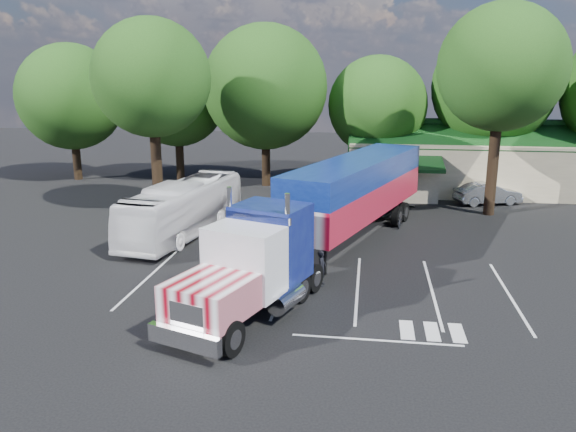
# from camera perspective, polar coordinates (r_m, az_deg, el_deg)

# --- Properties ---
(ground) EXTENTS (120.00, 120.00, 0.00)m
(ground) POSITION_cam_1_polar(r_m,az_deg,el_deg) (30.93, 1.43, -2.88)
(ground) COLOR black
(ground) RESTS_ON ground
(event_hall) EXTENTS (24.20, 14.12, 5.55)m
(event_hall) POSITION_cam_1_polar(r_m,az_deg,el_deg) (48.74, 20.43, 5.24)
(event_hall) COLOR beige
(event_hall) RESTS_ON ground
(tree_row_a) EXTENTS (9.00, 9.00, 11.68)m
(tree_row_a) POSITION_cam_1_polar(r_m,az_deg,el_deg) (52.50, -21.18, 11.21)
(tree_row_a) COLOR black
(tree_row_a) RESTS_ON ground
(tree_row_b) EXTENTS (8.40, 8.40, 11.35)m
(tree_row_b) POSITION_cam_1_polar(r_m,az_deg,el_deg) (49.99, -11.21, 11.75)
(tree_row_b) COLOR black
(tree_row_b) RESTS_ON ground
(tree_row_c) EXTENTS (10.00, 10.00, 13.05)m
(tree_row_c) POSITION_cam_1_polar(r_m,az_deg,el_deg) (46.34, -2.32, 12.94)
(tree_row_c) COLOR black
(tree_row_c) RESTS_ON ground
(tree_row_d) EXTENTS (8.00, 8.00, 10.60)m
(tree_row_d) POSITION_cam_1_polar(r_m,az_deg,el_deg) (46.91, 9.07, 11.01)
(tree_row_d) COLOR black
(tree_row_d) RESTS_ON ground
(tree_row_e) EXTENTS (9.60, 9.60, 12.90)m
(tree_row_e) POSITION_cam_1_polar(r_m,az_deg,el_deg) (48.29, 20.13, 12.22)
(tree_row_e) COLOR black
(tree_row_e) RESTS_ON ground
(tree_near_left) EXTENTS (7.60, 7.60, 12.65)m
(tree_near_left) POSITION_cam_1_polar(r_m,az_deg,el_deg) (38.02, -13.69, 13.42)
(tree_near_left) COLOR black
(tree_near_left) RESTS_ON ground
(tree_near_right) EXTENTS (8.00, 8.00, 13.50)m
(tree_near_right) POSITION_cam_1_polar(r_m,az_deg,el_deg) (38.67, 20.88, 13.88)
(tree_near_right) COLOR black
(tree_near_right) RESTS_ON ground
(semi_truck) EXTENTS (10.32, 22.65, 4.83)m
(semi_truck) POSITION_cam_1_polar(r_m,az_deg,el_deg) (28.61, 4.91, 1.31)
(semi_truck) COLOR black
(semi_truck) RESTS_ON ground
(woman) EXTENTS (0.44, 0.63, 1.62)m
(woman) POSITION_cam_1_polar(r_m,az_deg,el_deg) (24.86, 3.44, -5.30)
(woman) COLOR black
(woman) RESTS_ON ground
(bicycle) EXTENTS (0.81, 1.81, 0.92)m
(bicycle) POSITION_cam_1_polar(r_m,az_deg,el_deg) (34.99, 11.31, -0.33)
(bicycle) COLOR black
(bicycle) RESTS_ON ground
(tour_bus) EXTENTS (4.33, 11.48, 3.12)m
(tour_bus) POSITION_cam_1_polar(r_m,az_deg,el_deg) (32.98, -10.51, 0.78)
(tour_bus) COLOR white
(tour_bus) RESTS_ON ground
(silver_sedan) EXTENTS (4.95, 3.00, 1.54)m
(silver_sedan) POSITION_cam_1_polar(r_m,az_deg,el_deg) (42.66, 19.64, 2.16)
(silver_sedan) COLOR #9EA2A6
(silver_sedan) RESTS_ON ground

